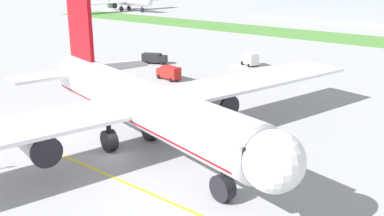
# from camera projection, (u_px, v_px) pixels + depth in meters

# --- Properties ---
(ground_plane) EXTENTS (600.00, 600.00, 0.00)m
(ground_plane) POSITION_uv_depth(u_px,v_px,m) (113.00, 156.00, 53.95)
(ground_plane) COLOR #9E9EA3
(ground_plane) RESTS_ON ground
(apron_taxi_line) EXTENTS (280.00, 0.36, 0.01)m
(apron_taxi_line) POSITION_uv_depth(u_px,v_px,m) (88.00, 166.00, 51.09)
(apron_taxi_line) COLOR yellow
(apron_taxi_line) RESTS_ON ground
(airliner_foreground) EXTENTS (49.10, 77.05, 18.71)m
(airliner_foreground) POSITION_uv_depth(u_px,v_px,m) (139.00, 103.00, 53.46)
(airliner_foreground) COLOR white
(airliner_foreground) RESTS_ON ground
(service_truck_baggage_loader) EXTENTS (6.40, 4.72, 2.48)m
(service_truck_baggage_loader) POSITION_uv_depth(u_px,v_px,m) (154.00, 58.00, 106.80)
(service_truck_baggage_loader) COLOR black
(service_truck_baggage_loader) RESTS_ON ground
(service_truck_fuel_bowser) EXTENTS (5.00, 3.99, 3.17)m
(service_truck_fuel_bowser) POSITION_uv_depth(u_px,v_px,m) (250.00, 59.00, 104.26)
(service_truck_fuel_bowser) COLOR white
(service_truck_fuel_bowser) RESTS_ON ground
(service_truck_catering_van) EXTENTS (6.01, 2.86, 2.87)m
(service_truck_catering_van) POSITION_uv_depth(u_px,v_px,m) (169.00, 73.00, 90.91)
(service_truck_catering_van) COLOR #B21E19
(service_truck_catering_van) RESTS_ON ground
(parked_airliner_far_left) EXTENTS (40.51, 62.13, 16.48)m
(parked_airliner_far_left) POSITION_uv_depth(u_px,v_px,m) (127.00, 1.00, 243.46)
(parked_airliner_far_left) COLOR white
(parked_airliner_far_left) RESTS_ON ground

